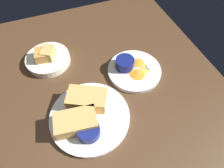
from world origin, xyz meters
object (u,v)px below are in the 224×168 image
Objects in this scene: spoon_by_dark_ramekin at (92,116)px; bread_basket_rear at (48,58)px; ramekin_dark_sauce at (89,131)px; plate_chips_companion at (134,71)px; sandwich_half_near at (87,99)px; spoon_by_gravy_ramekin at (146,67)px; ramekin_light_gravy at (125,63)px; plate_sandwich_main at (90,117)px; sandwich_half_far at (76,122)px.

bread_basket_rear is (-9.17, 30.75, 0.18)cm from spoon_by_dark_ramekin.
plate_chips_companion is at bearing 37.49° from ramekin_dark_sauce.
ramekin_dark_sauce is (-2.73, -10.70, -0.56)cm from sandwich_half_near.
bread_basket_rear reaches higher than sandwich_half_near.
spoon_by_gravy_ramekin is (26.09, 12.47, 0.00)cm from spoon_by_dark_ramekin.
spoon_by_dark_ramekin is 1.31× the size of ramekin_light_gravy.
ramekin_light_gravy is at bearing 41.07° from spoon_by_dark_ramekin.
ramekin_light_gravy is (18.24, 10.42, -0.28)cm from sandwich_half_near.
spoon_by_gravy_ramekin is at bearing -25.44° from ramekin_light_gravy.
plate_sandwich_main is 1.90× the size of sandwich_half_far.
ramekin_light_gravy is (19.08, 15.43, 2.92)cm from plate_sandwich_main.
sandwich_half_far is 29.39cm from ramekin_light_gravy.
spoon_by_dark_ramekin is at bearing -73.40° from bread_basket_rear.
plate_sandwich_main is at bearing -150.05° from plate_chips_companion.
ramekin_light_gravy is 8.62cm from spoon_by_gravy_ramekin.
sandwich_half_far is 0.67× the size of plate_chips_companion.
bread_basket_rear is (-6.66, 35.78, -1.29)cm from ramekin_dark_sauce.
ramekin_dark_sauce is 0.75× the size of spoon_by_dark_ramekin.
sandwich_half_near is at bearing 50.55° from sandwich_half_far.
ramekin_light_gravy is 0.41× the size of bread_basket_rear.
sandwich_half_far is 32.15cm from bread_basket_rear.
bread_basket_rear is (-3.81, 31.87, -1.85)cm from sandwich_half_far.
plate_chips_companion is at bearing -39.81° from ramekin_light_gravy.
bread_basket_rear is (-27.63, 14.66, -1.57)cm from ramekin_light_gravy.
plate_sandwich_main is at bearing -99.45° from sandwich_half_near.
plate_sandwich_main is 1.77× the size of sandwich_half_near.
sandwich_half_far reaches higher than plate_sandwich_main.
sandwich_half_far reaches higher than ramekin_dark_sauce.
plate_sandwich_main is 3.75× the size of ramekin_dark_sauce.
spoon_by_dark_ramekin is 24.56cm from ramekin_light_gravy.
sandwich_half_near reaches higher than plate_sandwich_main.
bread_basket_rear reaches higher than ramekin_light_gravy.
spoon_by_dark_ramekin is 25.50cm from plate_chips_companion.
sandwich_half_far is 5.84cm from spoon_by_dark_ramekin.
bread_basket_rear is at bearing 150.69° from plate_chips_companion.
plate_chips_companion is at bearing 31.94° from spoon_by_dark_ramekin.
ramekin_light_gravy is (18.47, 16.09, 1.76)cm from spoon_by_dark_ramekin.
spoon_by_gravy_ramekin is (31.45, 13.58, -2.04)cm from sandwich_half_far.
sandwich_half_near is at bearing -165.27° from spoon_by_gravy_ramekin.
ramekin_dark_sauce is at bearing -148.54° from spoon_by_gravy_ramekin.
ramekin_dark_sauce is 36.42cm from bread_basket_rear.
plate_sandwich_main is 31.31cm from bread_basket_rear.
ramekin_dark_sauce is at bearing -53.98° from sandwich_half_far.
bread_basket_rear is (-8.56, 30.09, 1.35)cm from plate_sandwich_main.
sandwich_half_near is at bearing 75.67° from ramekin_dark_sauce.
sandwich_half_far is at bearing -168.27° from spoon_by_dark_ramekin.
spoon_by_dark_ramekin is at bearing -47.74° from plate_sandwich_main.
spoon_by_dark_ramekin is 28.92cm from spoon_by_gravy_ramekin.
sandwich_half_near is at bearing 80.55° from plate_sandwich_main.
spoon_by_dark_ramekin is (0.61, -0.67, 1.16)cm from plate_sandwich_main.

